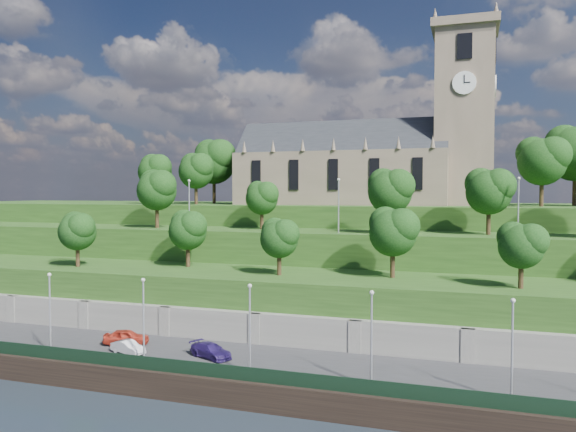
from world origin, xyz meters
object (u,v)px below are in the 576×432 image
(car_left, at_px, (126,337))
(car_middle, at_px, (128,347))
(car_right, at_px, (211,351))
(church, at_px, (373,155))

(car_left, relative_size, car_middle, 1.20)
(car_left, xyz_separation_m, car_right, (9.80, -1.40, -0.10))
(car_left, bearing_deg, car_middle, -163.96)
(car_left, bearing_deg, church, -44.88)
(car_right, bearing_deg, church, 12.55)
(car_left, bearing_deg, car_right, -118.65)
(car_middle, relative_size, car_right, 0.82)
(church, xyz_separation_m, car_left, (-17.64, -38.96, -19.78))
(church, bearing_deg, car_right, -101.00)
(car_middle, bearing_deg, church, -3.75)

